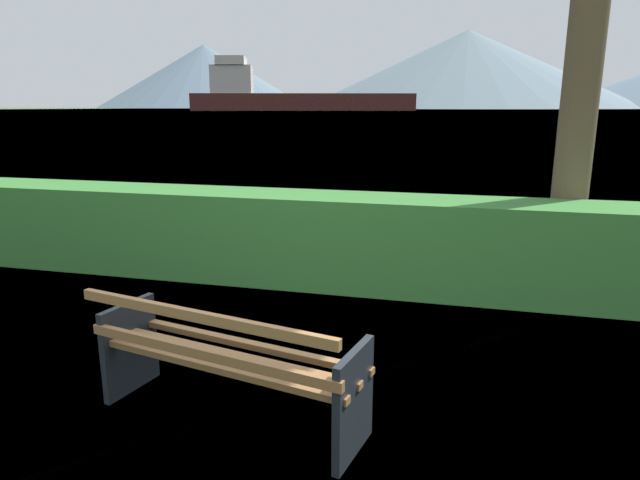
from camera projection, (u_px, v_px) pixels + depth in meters
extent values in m
plane|color=#4C6B33|center=(234.00, 416.00, 3.74)|extent=(1400.00, 1400.00, 0.00)
plane|color=slate|center=(463.00, 110.00, 292.87)|extent=(620.00, 620.00, 0.00)
cube|color=olive|center=(213.00, 367.00, 3.47)|extent=(1.83, 0.44, 0.04)
cube|color=olive|center=(231.00, 355.00, 3.64)|extent=(1.83, 0.44, 0.04)
cube|color=olive|center=(247.00, 344.00, 3.80)|extent=(1.83, 0.44, 0.04)
cube|color=olive|center=(205.00, 354.00, 3.37)|extent=(1.83, 0.42, 0.06)
cube|color=olive|center=(198.00, 316.00, 3.27)|extent=(1.83, 0.42, 0.06)
cube|color=#1E2328|center=(130.00, 347.00, 4.03)|extent=(0.15, 0.51, 0.68)
cube|color=#1E2328|center=(354.00, 403.00, 3.26)|extent=(0.15, 0.51, 0.68)
cube|color=#387A33|center=(334.00, 240.00, 6.44)|extent=(13.03, 0.85, 1.05)
cylinder|color=brown|center=(586.00, 43.00, 5.85)|extent=(0.39, 0.39, 5.41)
cube|color=#471E19|center=(304.00, 102.00, 254.09)|extent=(102.07, 43.44, 7.68)
cube|color=beige|center=(232.00, 80.00, 250.70)|extent=(21.50, 18.52, 12.28)
cube|color=beige|center=(231.00, 61.00, 248.79)|extent=(16.66, 18.47, 3.84)
cone|color=slate|center=(205.00, 77.00, 634.86)|extent=(240.91, 240.91, 70.60)
cone|color=slate|center=(466.00, 70.00, 521.49)|extent=(312.02, 312.02, 71.60)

